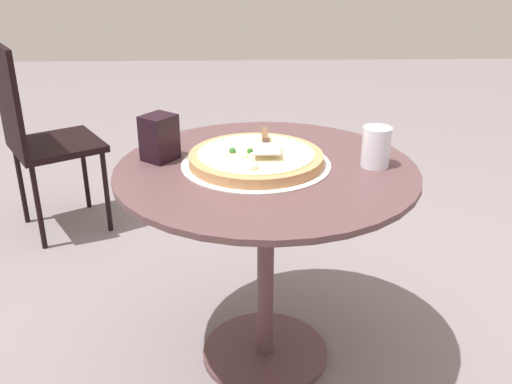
{
  "coord_description": "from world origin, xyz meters",
  "views": [
    {
      "loc": [
        -0.08,
        -1.58,
        1.32
      ],
      "look_at": [
        -0.03,
        0.02,
        0.6
      ],
      "focal_mm": 40.77,
      "sensor_mm": 36.0,
      "label": 1
    }
  ],
  "objects_px": {
    "patio_table": "(266,213)",
    "pizza_server": "(264,141)",
    "pizza_on_tray": "(256,159)",
    "drinking_cup": "(376,147)",
    "napkin_dispenser": "(159,138)",
    "patio_chair_near": "(37,130)"
  },
  "relations": [
    {
      "from": "drinking_cup",
      "to": "patio_chair_near",
      "type": "bearing_deg",
      "value": 144.44
    },
    {
      "from": "pizza_on_tray",
      "to": "drinking_cup",
      "type": "distance_m",
      "value": 0.35
    },
    {
      "from": "pizza_server",
      "to": "patio_chair_near",
      "type": "relative_size",
      "value": 0.23
    },
    {
      "from": "patio_table",
      "to": "pizza_on_tray",
      "type": "height_order",
      "value": "pizza_on_tray"
    },
    {
      "from": "pizza_on_tray",
      "to": "napkin_dispenser",
      "type": "bearing_deg",
      "value": 169.74
    },
    {
      "from": "patio_table",
      "to": "drinking_cup",
      "type": "bearing_deg",
      "value": 0.36
    },
    {
      "from": "pizza_on_tray",
      "to": "patio_chair_near",
      "type": "bearing_deg",
      "value": 136.31
    },
    {
      "from": "pizza_on_tray",
      "to": "patio_chair_near",
      "type": "height_order",
      "value": "patio_chair_near"
    },
    {
      "from": "pizza_server",
      "to": "napkin_dispenser",
      "type": "relative_size",
      "value": 1.52
    },
    {
      "from": "pizza_on_tray",
      "to": "patio_table",
      "type": "bearing_deg",
      "value": -35.96
    },
    {
      "from": "drinking_cup",
      "to": "napkin_dispenser",
      "type": "relative_size",
      "value": 0.86
    },
    {
      "from": "pizza_server",
      "to": "drinking_cup",
      "type": "xyz_separation_m",
      "value": [
        0.32,
        -0.05,
        -0.0
      ]
    },
    {
      "from": "pizza_server",
      "to": "patio_table",
      "type": "bearing_deg",
      "value": -86.32
    },
    {
      "from": "pizza_server",
      "to": "pizza_on_tray",
      "type": "bearing_deg",
      "value": -127.77
    },
    {
      "from": "drinking_cup",
      "to": "napkin_dispenser",
      "type": "bearing_deg",
      "value": 173.58
    },
    {
      "from": "napkin_dispenser",
      "to": "patio_chair_near",
      "type": "xyz_separation_m",
      "value": [
        -0.67,
        0.86,
        -0.25
      ]
    },
    {
      "from": "patio_table",
      "to": "napkin_dispenser",
      "type": "distance_m",
      "value": 0.39
    },
    {
      "from": "patio_table",
      "to": "napkin_dispenser",
      "type": "xyz_separation_m",
      "value": [
        -0.32,
        0.07,
        0.22
      ]
    },
    {
      "from": "drinking_cup",
      "to": "patio_chair_near",
      "type": "distance_m",
      "value": 1.62
    },
    {
      "from": "patio_table",
      "to": "patio_chair_near",
      "type": "xyz_separation_m",
      "value": [
        -0.99,
        0.94,
        -0.03
      ]
    },
    {
      "from": "patio_table",
      "to": "pizza_server",
      "type": "height_order",
      "value": "pizza_server"
    },
    {
      "from": "pizza_on_tray",
      "to": "patio_chair_near",
      "type": "distance_m",
      "value": 1.34
    }
  ]
}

